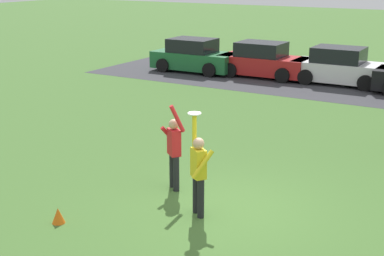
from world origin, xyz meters
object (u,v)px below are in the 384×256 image
Objects in this scene: person_catcher at (198,170)px; person_defender at (174,148)px; parked_car_green at (194,57)px; parked_car_red at (263,61)px; parked_car_white at (340,67)px; field_cone_orange at (58,215)px; frisbee_disc at (194,113)px.

person_defender is at bearing 0.00° from person_catcher.
person_catcher reaches higher than parked_car_green.
person_defender is at bearing -62.19° from parked_car_green.
parked_car_red is 3.55m from parked_car_white.
person_catcher is 2.92m from field_cone_orange.
parked_car_white is at bearing 94.43° from frisbee_disc.
frisbee_disc is 3.37m from field_cone_orange.
parked_car_green is at bearing 156.92° from person_defender.
person_catcher reaches higher than person_defender.
person_catcher is 0.50× the size of parked_car_white.
frisbee_disc reaches higher than parked_car_green.
frisbee_disc is at bearing 0.00° from person_defender.
parked_car_green is 3.43m from parked_car_red.
parked_car_red is at bearing 7.19° from parked_car_green.
frisbee_disc is 0.07× the size of parked_car_red.
person_catcher is at bearing -38.38° from frisbee_disc.
person_defender is 0.50× the size of parked_car_white.
parked_car_green is at bearing -175.53° from parked_car_white.
parked_car_green reaches higher than field_cone_orange.
person_defender is at bearing 68.62° from field_cone_orange.
frisbee_disc is 14.52m from parked_car_white.
parked_car_red reaches higher than field_cone_orange.
field_cone_orange is (-0.90, -16.28, -0.57)m from parked_car_white.
field_cone_orange is at bearing -73.00° from person_defender.
frisbee_disc is at bearing -0.00° from person_catcher.
person_defender is 7.53× the size of frisbee_disc.
person_catcher is 1.48m from person_defender.
parked_car_white is (-0.13, 13.63, -0.25)m from person_defender.
person_catcher reaches higher than parked_car_red.
person_catcher is 14.61m from parked_car_white.
parked_car_green is 1.00× the size of parked_car_red.
frisbee_disc reaches higher than parked_car_white.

